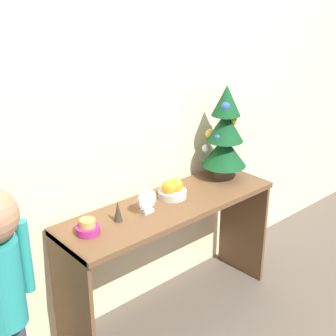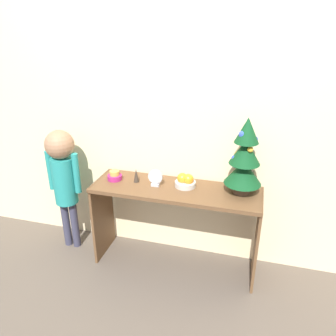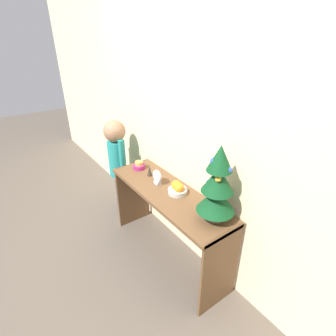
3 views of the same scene
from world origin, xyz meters
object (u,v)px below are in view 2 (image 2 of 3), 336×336
(figurine, at_px, (136,175))
(child_figure, at_px, (63,172))
(desk_clock, at_px, (155,178))
(singing_bowl, at_px, (115,176))
(fruit_bowl, at_px, (185,181))
(mini_tree, at_px, (245,158))

(figurine, xyz_separation_m, child_figure, (-0.62, -0.03, -0.04))
(figurine, height_order, child_figure, child_figure)
(desk_clock, height_order, figurine, desk_clock)
(singing_bowl, relative_size, figurine, 1.06)
(desk_clock, xyz_separation_m, child_figure, (-0.79, -0.00, -0.05))
(fruit_bowl, distance_m, desk_clock, 0.23)
(fruit_bowl, relative_size, child_figure, 0.15)
(mini_tree, height_order, child_figure, mini_tree)
(mini_tree, relative_size, singing_bowl, 4.92)
(fruit_bowl, bearing_deg, child_figure, -176.89)
(mini_tree, bearing_deg, child_figure, -177.58)
(desk_clock, relative_size, child_figure, 0.12)
(child_figure, bearing_deg, fruit_bowl, 3.11)
(desk_clock, distance_m, child_figure, 0.79)
(child_figure, bearing_deg, singing_bowl, 2.83)
(mini_tree, height_order, fruit_bowl, mini_tree)
(fruit_bowl, xyz_separation_m, singing_bowl, (-0.56, -0.03, -0.01))
(fruit_bowl, bearing_deg, singing_bowl, -176.67)
(mini_tree, relative_size, child_figure, 0.53)
(fruit_bowl, distance_m, figurine, 0.38)
(mini_tree, xyz_separation_m, figurine, (-0.80, -0.03, -0.22))
(figurine, bearing_deg, desk_clock, -9.12)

